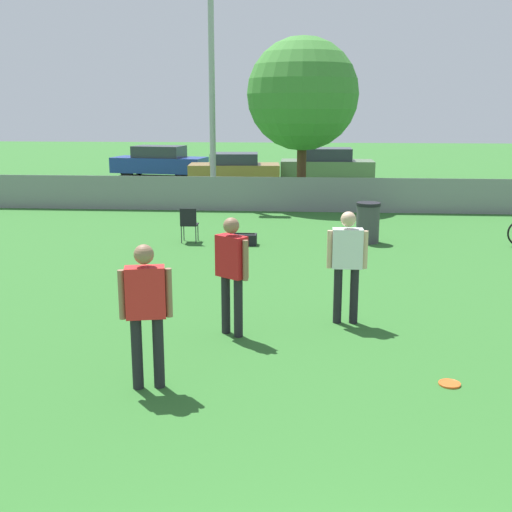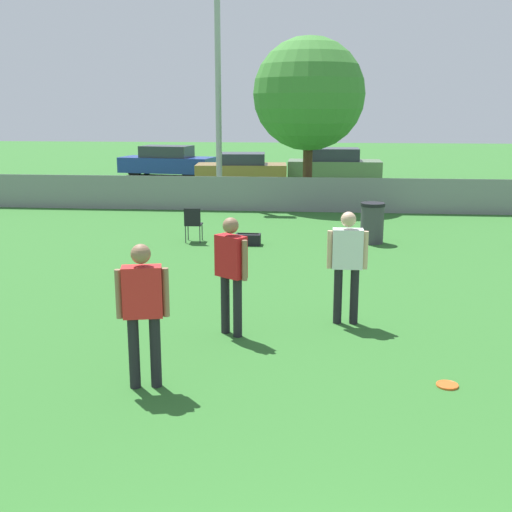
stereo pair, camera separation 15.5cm
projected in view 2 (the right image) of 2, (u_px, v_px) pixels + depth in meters
name	position (u px, v px, depth m)	size (l,w,h in m)	color
fence_backline	(329.00, 195.00, 20.28)	(23.91, 0.07, 1.21)	gray
light_pole	(218.00, 68.00, 21.27)	(0.90, 0.36, 7.55)	#9E9EA3
tree_near_pole	(309.00, 94.00, 21.26)	(3.73, 3.73, 5.55)	#4C331E
player_thrower_red	(143.00, 304.00, 7.40)	(0.60, 0.32, 1.74)	black
player_defender_red	(231.00, 267.00, 9.16)	(0.51, 0.45, 1.74)	black
player_receiver_white	(347.00, 259.00, 9.65)	(0.61, 0.23, 1.74)	black
frisbee_disc	(447.00, 385.00, 7.64)	(0.26, 0.26, 0.03)	#E5591E
folding_chair_sideline	(193.00, 222.00, 15.72)	(0.41, 0.41, 0.86)	#333338
trash_bin	(372.00, 223.00, 15.66)	(0.59, 0.59, 0.99)	#3F3F44
gear_bag_sideline	(248.00, 239.00, 15.51)	(0.59, 0.33, 0.29)	black
parked_car_blue	(167.00, 162.00, 30.89)	(4.65, 2.36, 1.47)	black
parked_car_tan	(241.00, 168.00, 27.99)	(4.04, 2.10, 1.33)	black
parked_car_olive	(334.00, 165.00, 29.17)	(4.18, 1.85, 1.46)	black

